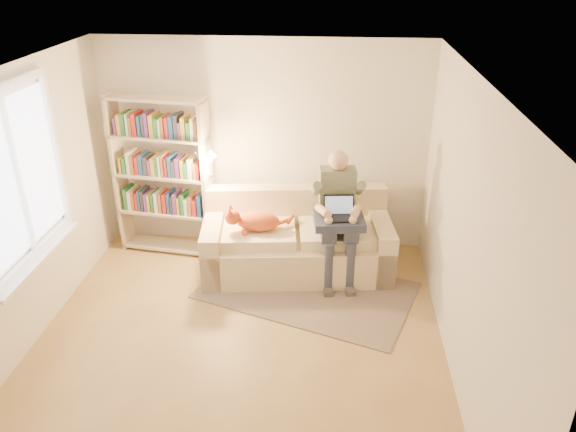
# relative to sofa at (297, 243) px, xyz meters

# --- Properties ---
(floor) EXTENTS (4.50, 4.50, 0.00)m
(floor) POSITION_rel_sofa_xyz_m (-0.47, -1.57, -0.34)
(floor) COLOR olive
(floor) RESTS_ON ground
(ceiling) EXTENTS (4.00, 4.50, 0.02)m
(ceiling) POSITION_rel_sofa_xyz_m (-0.47, -1.57, 2.26)
(ceiling) COLOR white
(ceiling) RESTS_ON wall_back
(wall_left) EXTENTS (0.02, 4.50, 2.60)m
(wall_left) POSITION_rel_sofa_xyz_m (-2.47, -1.57, 0.96)
(wall_left) COLOR silver
(wall_left) RESTS_ON floor
(wall_right) EXTENTS (0.02, 4.50, 2.60)m
(wall_right) POSITION_rel_sofa_xyz_m (1.53, -1.57, 0.96)
(wall_right) COLOR silver
(wall_right) RESTS_ON floor
(wall_back) EXTENTS (4.00, 0.02, 2.60)m
(wall_back) POSITION_rel_sofa_xyz_m (-0.47, 0.68, 0.96)
(wall_back) COLOR silver
(wall_back) RESTS_ON floor
(window) EXTENTS (0.12, 1.52, 1.69)m
(window) POSITION_rel_sofa_xyz_m (-2.41, -1.37, 1.04)
(window) COLOR white
(window) RESTS_ON wall_left
(sofa) EXTENTS (2.27, 1.22, 0.93)m
(sofa) POSITION_rel_sofa_xyz_m (0.00, 0.00, 0.00)
(sofa) COLOR beige
(sofa) RESTS_ON floor
(person) EXTENTS (0.47, 0.68, 1.50)m
(person) POSITION_rel_sofa_xyz_m (0.47, -0.11, 0.52)
(person) COLOR slate
(person) RESTS_ON sofa
(cat) EXTENTS (0.74, 0.32, 0.28)m
(cat) POSITION_rel_sofa_xyz_m (-0.51, -0.20, 0.37)
(cat) COLOR orange
(cat) RESTS_ON sofa
(blanket) EXTENTS (0.60, 0.51, 0.09)m
(blanket) POSITION_rel_sofa_xyz_m (0.48, -0.25, 0.44)
(blanket) COLOR #293048
(blanket) RESTS_ON person
(laptop) EXTENTS (0.37, 0.31, 0.29)m
(laptop) POSITION_rel_sofa_xyz_m (0.48, -0.23, 0.54)
(laptop) COLOR black
(laptop) RESTS_ON blanket
(bookshelf) EXTENTS (1.31, 0.53, 1.99)m
(bookshelf) POSITION_rel_sofa_xyz_m (-1.65, 0.33, 0.76)
(bookshelf) COLOR #C5B395
(bookshelf) RESTS_ON floor
(rug) EXTENTS (2.62, 2.05, 0.01)m
(rug) POSITION_rel_sofa_xyz_m (0.15, -0.49, -0.33)
(rug) COLOR #7C6A5A
(rug) RESTS_ON floor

